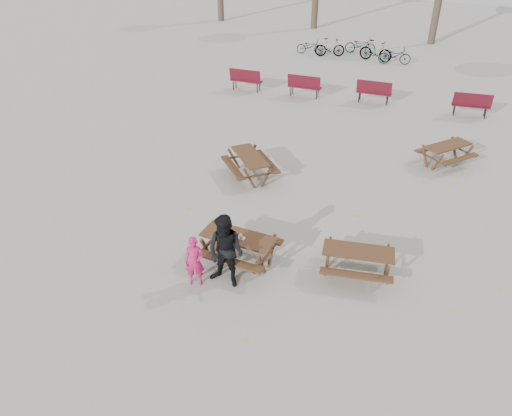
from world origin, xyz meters
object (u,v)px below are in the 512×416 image
at_px(picnic_table_east, 357,263).
at_px(picnic_table_far, 446,154).
at_px(adult, 226,252).
at_px(soda_bottle, 241,237).
at_px(picnic_table_north, 250,166).
at_px(main_picnic_table, 239,242).
at_px(food_tray, 241,238).
at_px(child, 195,261).

distance_m(picnic_table_east, picnic_table_far, 7.07).
height_order(picnic_table_east, picnic_table_far, picnic_table_east).
bearing_deg(picnic_table_far, adult, -167.78).
bearing_deg(picnic_table_east, soda_bottle, -174.45).
bearing_deg(adult, picnic_table_north, 111.61).
bearing_deg(picnic_table_north, picnic_table_far, 76.76).
bearing_deg(picnic_table_east, adult, -161.58).
distance_m(soda_bottle, picnic_table_east, 2.81).
xyz_separation_m(soda_bottle, adult, (-0.02, -0.73, 0.07)).
distance_m(adult, picnic_table_far, 9.38).
relative_size(main_picnic_table, picnic_table_east, 1.09).
bearing_deg(main_picnic_table, picnic_table_north, 111.97).
distance_m(main_picnic_table, picnic_table_north, 4.44).
relative_size(food_tray, adult, 0.10).
bearing_deg(soda_bottle, adult, -91.67).
xyz_separation_m(main_picnic_table, child, (-0.55, -1.14, 0.05)).
distance_m(soda_bottle, picnic_table_far, 8.71).
xyz_separation_m(main_picnic_table, picnic_table_north, (-1.66, 4.12, -0.21)).
xyz_separation_m(child, picnic_table_east, (3.30, 1.88, -0.28)).
bearing_deg(food_tray, picnic_table_far, 64.01).
distance_m(main_picnic_table, soda_bottle, 0.31).
bearing_deg(picnic_table_east, food_tray, -175.38).
xyz_separation_m(food_tray, picnic_table_east, (2.65, 0.81, -0.44)).
height_order(food_tray, child, child).
relative_size(adult, picnic_table_east, 1.11).
distance_m(child, adult, 0.77).
relative_size(main_picnic_table, soda_bottle, 10.59).
height_order(main_picnic_table, child, child).
relative_size(main_picnic_table, adult, 0.98).
distance_m(main_picnic_table, food_tray, 0.24).
bearing_deg(child, picnic_table_north, 78.27).
bearing_deg(picnic_table_north, child, -34.17).
xyz_separation_m(child, picnic_table_north, (-1.11, 5.26, -0.25)).
distance_m(food_tray, picnic_table_far, 8.68).
height_order(main_picnic_table, soda_bottle, soda_bottle).
distance_m(main_picnic_table, adult, 0.91).
bearing_deg(child, picnic_table_far, 39.62).
distance_m(picnic_table_east, picnic_table_north, 5.56).
bearing_deg(adult, child, -153.69).
height_order(food_tray, picnic_table_far, food_tray).
relative_size(food_tray, soda_bottle, 1.06).
distance_m(food_tray, picnic_table_north, 4.57).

